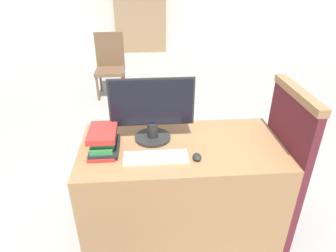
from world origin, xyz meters
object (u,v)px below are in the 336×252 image
(keyboard, at_px, (156,157))
(book_stack, at_px, (103,141))
(mouse, at_px, (197,157))
(far_chair, at_px, (110,63))
(monitor, at_px, (152,110))

(keyboard, height_order, book_stack, book_stack)
(keyboard, xyz_separation_m, mouse, (0.26, -0.03, 0.01))
(mouse, xyz_separation_m, far_chair, (-0.85, 3.05, -0.28))
(monitor, xyz_separation_m, mouse, (0.27, -0.28, -0.21))
(keyboard, distance_m, mouse, 0.26)
(keyboard, bearing_deg, mouse, -6.29)
(monitor, xyz_separation_m, far_chair, (-0.58, 2.77, -0.49))
(monitor, distance_m, far_chair, 2.88)
(far_chair, bearing_deg, monitor, -23.24)
(far_chair, bearing_deg, book_stack, -30.05)
(keyboard, bearing_deg, monitor, 92.67)
(mouse, bearing_deg, monitor, 134.37)
(keyboard, relative_size, book_stack, 1.47)
(mouse, height_order, book_stack, book_stack)
(monitor, bearing_deg, mouse, -45.63)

